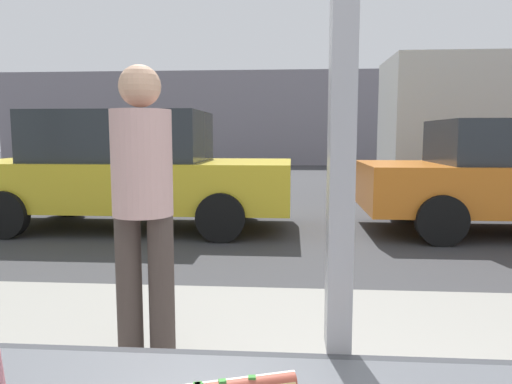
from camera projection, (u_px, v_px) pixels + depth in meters
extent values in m
plane|color=#38383A|center=(297.00, 209.00, 8.96)|extent=(60.00, 60.00, 0.00)
cube|color=gray|center=(308.00, 379.00, 2.62)|extent=(16.00, 2.80, 0.11)
cube|color=#35373A|center=(340.00, 362.00, 0.96)|extent=(2.26, 0.02, 0.02)
cube|color=#9E9EA3|center=(344.00, 10.00, 0.93)|extent=(0.05, 0.08, 1.36)
cube|color=gray|center=(294.00, 118.00, 22.37)|extent=(28.00, 1.20, 4.31)
cylinder|color=pink|center=(1.00, 379.00, 0.46)|extent=(0.01, 0.04, 0.20)
cube|color=#337A2D|center=(222.00, 382.00, 0.76)|extent=(0.01, 0.01, 0.01)
cube|color=#337A2D|center=(252.00, 379.00, 0.77)|extent=(0.01, 0.01, 0.01)
cube|color=gold|center=(133.00, 184.00, 7.14)|extent=(4.69, 1.81, 0.67)
cube|color=#282D33|center=(122.00, 136.00, 7.07)|extent=(2.44, 1.59, 0.72)
cylinder|color=black|center=(237.00, 199.00, 7.97)|extent=(0.64, 0.18, 0.64)
cylinder|color=black|center=(221.00, 218.00, 6.18)|extent=(0.64, 0.18, 0.64)
cylinder|color=black|center=(67.00, 197.00, 8.18)|extent=(0.64, 0.18, 0.64)
cylinder|color=black|center=(4.00, 215.00, 6.39)|extent=(0.64, 0.18, 0.64)
cylinder|color=black|center=(407.00, 201.00, 7.77)|extent=(0.64, 0.18, 0.64)
cylinder|color=black|center=(442.00, 220.00, 5.97)|extent=(0.64, 0.18, 0.64)
cube|color=beige|center=(492.00, 118.00, 10.67)|extent=(4.61, 2.20, 2.62)
cylinder|color=black|center=(438.00, 172.00, 11.97)|extent=(0.90, 0.24, 0.90)
cylinder|color=black|center=(471.00, 181.00, 9.79)|extent=(0.90, 0.24, 0.90)
cylinder|color=#423733|center=(129.00, 291.00, 2.63)|extent=(0.14, 0.14, 0.84)
cylinder|color=#423733|center=(162.00, 292.00, 2.62)|extent=(0.14, 0.14, 0.84)
cylinder|color=#C59A96|center=(142.00, 163.00, 2.54)|extent=(0.32, 0.32, 0.56)
sphere|color=tan|center=(140.00, 86.00, 2.49)|extent=(0.22, 0.22, 0.22)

